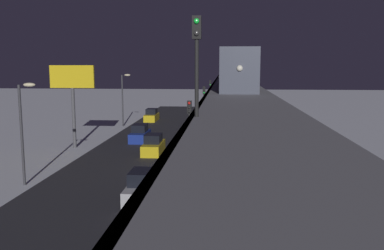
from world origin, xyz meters
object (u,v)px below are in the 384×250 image
at_px(sedan_silver, 143,188).
at_px(traffic_light_near, 189,131).
at_px(sedan_blue, 140,134).
at_px(subway_train, 234,68).
at_px(rail_signal, 197,49).
at_px(traffic_light_far, 210,93).
at_px(commercial_billboard, 72,85).
at_px(sedan_yellow, 152,116).
at_px(sedan_yellow_2, 153,146).
at_px(traffic_light_mid, 204,105).

height_order(sedan_silver, traffic_light_near, traffic_light_near).
bearing_deg(sedan_blue, sedan_silver, 102.24).
xyz_separation_m(subway_train, rail_signal, (2.15, 31.47, 0.95)).
relative_size(sedan_blue, traffic_light_far, 0.74).
bearing_deg(commercial_billboard, rail_signal, 119.94).
bearing_deg(sedan_yellow, commercial_billboard, 78.74).
relative_size(sedan_blue, traffic_light_near, 0.74).
distance_m(sedan_blue, traffic_light_near, 20.18).
relative_size(sedan_yellow, traffic_light_near, 0.73).
xyz_separation_m(traffic_light_near, traffic_light_far, (0.00, -40.59, 0.00)).
distance_m(traffic_light_near, traffic_light_far, 40.59).
distance_m(subway_train, sedan_blue, 13.54).
relative_size(sedan_yellow_2, traffic_light_far, 0.72).
distance_m(sedan_blue, sedan_yellow, 17.88).
bearing_deg(traffic_light_far, sedan_yellow_2, 80.77).
relative_size(sedan_yellow, traffic_light_far, 0.73).
bearing_deg(sedan_yellow_2, rail_signal, -75.82).
xyz_separation_m(rail_signal, traffic_light_mid, (1.38, -32.71, -5.35)).
height_order(subway_train, rail_signal, rail_signal).
bearing_deg(traffic_light_mid, rail_signal, 92.42).
bearing_deg(sedan_silver, rail_signal, -66.03).
xyz_separation_m(subway_train, sedan_yellow, (12.84, -17.16, -7.80)).
bearing_deg(sedan_yellow, traffic_light_near, 104.40).
bearing_deg(traffic_light_mid, traffic_light_near, 90.00).
distance_m(traffic_light_near, traffic_light_mid, 20.30).
bearing_deg(sedan_blue, rail_signal, 106.07).
bearing_deg(commercial_billboard, subway_train, -163.27).
distance_m(sedan_yellow_2, traffic_light_mid, 10.41).
bearing_deg(sedan_yellow, subway_train, 126.80).
bearing_deg(subway_train, sedan_yellow_2, 41.93).
distance_m(sedan_yellow_2, traffic_light_near, 13.02).
distance_m(rail_signal, sedan_silver, 13.70).
bearing_deg(traffic_light_mid, sedan_silver, 82.84).
distance_m(sedan_yellow, traffic_light_mid, 18.74).
distance_m(subway_train, traffic_light_mid, 5.78).
bearing_deg(traffic_light_far, sedan_yellow, 25.24).
distance_m(traffic_light_mid, traffic_light_far, 20.30).
bearing_deg(traffic_light_near, sedan_yellow_2, -68.04).
distance_m(sedan_yellow, traffic_light_near, 37.54).
bearing_deg(traffic_light_mid, commercial_billboard, 25.10).
xyz_separation_m(subway_train, traffic_light_far, (3.54, -21.54, -4.40)).
bearing_deg(sedan_blue, sedan_yellow_2, 112.50).
bearing_deg(subway_train, sedan_blue, 3.30).
relative_size(sedan_silver, traffic_light_mid, 0.74).
height_order(sedan_blue, traffic_light_mid, traffic_light_mid).
bearing_deg(rail_signal, sedan_yellow, -77.61).
distance_m(rail_signal, sedan_blue, 33.26).
xyz_separation_m(sedan_silver, traffic_light_near, (-2.90, -2.78, 3.40)).
relative_size(subway_train, traffic_light_near, 5.76).
height_order(sedan_yellow, sedan_yellow_2, same).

